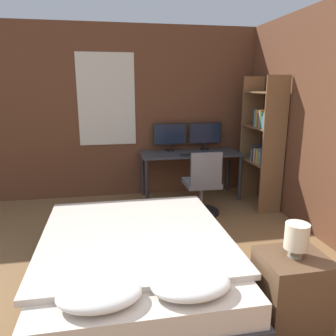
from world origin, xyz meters
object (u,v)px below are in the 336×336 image
at_px(computer_mouse, 213,153).
at_px(bedside_lamp, 297,237).
at_px(nightstand, 291,289).
at_px(keyboard, 194,155).
at_px(bed, 137,261).
at_px(desk, 191,158).
at_px(bookshelf, 264,138).
at_px(monitor_left, 170,135).
at_px(office_chair, 202,189).
at_px(monitor_right, 205,134).

bearing_deg(computer_mouse, bedside_lamp, -95.42).
xyz_separation_m(nightstand, bedside_lamp, (0.00, 0.00, 0.43)).
bearing_deg(keyboard, nightstand, -89.21).
xyz_separation_m(keyboard, computer_mouse, (0.30, 0.00, 0.01)).
height_order(bedside_lamp, keyboard, bedside_lamp).
bearing_deg(bed, bedside_lamp, -31.69).
height_order(desk, bookshelf, bookshelf).
relative_size(bed, desk, 1.33).
relative_size(desk, monitor_left, 2.89).
bearing_deg(keyboard, bed, -117.64).
relative_size(computer_mouse, office_chair, 0.08).
bearing_deg(monitor_right, bed, -118.88).
relative_size(bedside_lamp, computer_mouse, 3.70).
xyz_separation_m(desk, monitor_right, (0.30, 0.22, 0.34)).
bearing_deg(desk, nightstand, -89.27).
bearing_deg(desk, bed, -115.37).
bearing_deg(monitor_left, nightstand, -84.00).
bearing_deg(monitor_left, monitor_right, 0.00).
relative_size(desk, computer_mouse, 22.56).
distance_m(nightstand, keyboard, 2.79).
bearing_deg(keyboard, office_chair, -91.71).
distance_m(computer_mouse, bookshelf, 0.79).
relative_size(keyboard, office_chair, 0.45).
height_order(monitor_left, computer_mouse, monitor_left).
xyz_separation_m(nightstand, bookshelf, (0.91, 2.40, 0.77)).
bearing_deg(bed, bookshelf, 40.20).
height_order(bedside_lamp, office_chair, office_chair).
bearing_deg(nightstand, bookshelf, 69.23).
relative_size(bedside_lamp, monitor_left, 0.47).
xyz_separation_m(monitor_left, office_chair, (0.28, -0.96, -0.62)).
relative_size(bed, keyboard, 5.01).
height_order(monitor_left, office_chair, monitor_left).
xyz_separation_m(bed, office_chair, (1.06, 1.53, 0.15)).
xyz_separation_m(nightstand, monitor_left, (-0.33, 3.18, 0.73)).
bearing_deg(bed, monitor_left, 72.59).
height_order(monitor_left, keyboard, monitor_left).
bearing_deg(bed, desk, 64.63).
relative_size(bed, nightstand, 3.79).
height_order(monitor_right, computer_mouse, monitor_right).
distance_m(keyboard, office_chair, 0.65).
bearing_deg(keyboard, desk, 90.00).
bearing_deg(bedside_lamp, nightstand, 0.00).
xyz_separation_m(bed, keyboard, (1.08, 2.06, 0.52)).
bearing_deg(monitor_left, bookshelf, -32.03).
distance_m(bed, keyboard, 2.38).
distance_m(monitor_left, keyboard, 0.58).
distance_m(bedside_lamp, desk, 2.96).
height_order(nightstand, computer_mouse, computer_mouse).
bearing_deg(desk, monitor_right, 36.36).
bearing_deg(keyboard, computer_mouse, 0.00).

